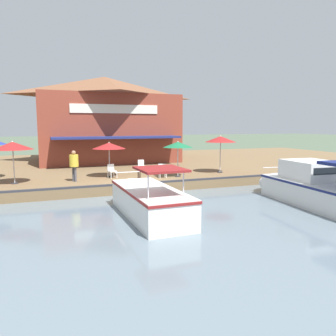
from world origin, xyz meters
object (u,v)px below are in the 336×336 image
at_px(patio_umbrella_by_entrance, 13,146).
at_px(cafe_chair_back_row_seat, 112,170).
at_px(motorboat_second_along, 145,198).
at_px(person_near_entrance, 74,162).
at_px(cafe_chair_under_first_umbrella, 142,165).
at_px(patio_umbrella_mid_patio_left, 221,139).
at_px(mooring_post, 139,176).
at_px(waterfront_restaurant, 105,118).
at_px(cafe_chair_far_corner_seat, 162,170).
at_px(patio_umbrella_mid_patio_right, 109,146).
at_px(patio_umbrella_near_quay_edge, 178,145).
at_px(motorboat_outer_channel, 316,188).

height_order(patio_umbrella_by_entrance, cafe_chair_back_row_seat, patio_umbrella_by_entrance).
bearing_deg(motorboat_second_along, person_near_entrance, -158.87).
xyz_separation_m(patio_umbrella_by_entrance, motorboat_second_along, (6.62, 5.59, -2.00)).
bearing_deg(person_near_entrance, cafe_chair_under_first_umbrella, 117.09).
bearing_deg(cafe_chair_back_row_seat, patio_umbrella_mid_patio_left, 87.23).
xyz_separation_m(patio_umbrella_mid_patio_left, person_near_entrance, (0.22, -9.72, -1.16)).
bearing_deg(patio_umbrella_mid_patio_left, mooring_post, -71.52).
relative_size(waterfront_restaurant, cafe_chair_far_corner_seat, 14.49).
bearing_deg(person_near_entrance, patio_umbrella_mid_patio_right, 114.56).
relative_size(cafe_chair_under_first_umbrella, person_near_entrance, 0.47).
height_order(waterfront_restaurant, patio_umbrella_near_quay_edge, waterfront_restaurant).
distance_m(patio_umbrella_mid_patio_left, mooring_post, 6.97).
distance_m(patio_umbrella_mid_patio_left, patio_umbrella_near_quay_edge, 3.49).
bearing_deg(motorboat_second_along, cafe_chair_under_first_umbrella, 164.85).
relative_size(cafe_chair_far_corner_seat, cafe_chair_back_row_seat, 1.00).
distance_m(patio_umbrella_mid_patio_right, cafe_chair_under_first_umbrella, 3.24).
xyz_separation_m(patio_umbrella_near_quay_edge, mooring_post, (1.48, -2.95, -1.60)).
bearing_deg(person_near_entrance, waterfront_restaurant, 161.28).
relative_size(patio_umbrella_near_quay_edge, cafe_chair_far_corner_seat, 2.66).
height_order(patio_umbrella_mid_patio_left, person_near_entrance, patio_umbrella_mid_patio_left).
bearing_deg(waterfront_restaurant, motorboat_outer_channel, 19.29).
bearing_deg(motorboat_outer_channel, cafe_chair_far_corner_seat, -143.51).
height_order(patio_umbrella_by_entrance, person_near_entrance, patio_umbrella_by_entrance).
bearing_deg(patio_umbrella_mid_patio_right, cafe_chair_back_row_seat, 6.92).
distance_m(patio_umbrella_mid_patio_right, cafe_chair_far_corner_seat, 3.67).
xyz_separation_m(patio_umbrella_mid_patio_left, cafe_chair_under_first_umbrella, (-2.21, -4.98, -1.82)).
bearing_deg(motorboat_outer_channel, patio_umbrella_mid_patio_right, -135.78).
relative_size(patio_umbrella_mid_patio_left, patio_umbrella_near_quay_edge, 1.13).
height_order(cafe_chair_back_row_seat, mooring_post, cafe_chair_back_row_seat).
bearing_deg(mooring_post, patio_umbrella_mid_patio_right, -159.20).
bearing_deg(motorboat_outer_channel, person_near_entrance, -125.49).
relative_size(waterfront_restaurant, cafe_chair_under_first_umbrella, 14.49).
height_order(patio_umbrella_mid_patio_right, patio_umbrella_by_entrance, patio_umbrella_by_entrance).
xyz_separation_m(patio_umbrella_near_quay_edge, motorboat_outer_channel, (7.09, 4.24, -1.79)).
bearing_deg(patio_umbrella_mid_patio_left, patio_umbrella_by_entrance, -90.82).
bearing_deg(cafe_chair_far_corner_seat, cafe_chair_under_first_umbrella, -169.32).
bearing_deg(patio_umbrella_by_entrance, patio_umbrella_near_quay_edge, 84.98).
xyz_separation_m(waterfront_restaurant, mooring_post, (13.39, -0.54, -3.47)).
bearing_deg(cafe_chair_far_corner_seat, motorboat_second_along, -26.22).
bearing_deg(motorboat_second_along, waterfront_restaurant, 175.19).
bearing_deg(patio_umbrella_near_quay_edge, cafe_chair_far_corner_seat, -92.25).
relative_size(cafe_chair_far_corner_seat, mooring_post, 1.01).
distance_m(patio_umbrella_near_quay_edge, motorboat_outer_channel, 8.45).
bearing_deg(cafe_chair_back_row_seat, cafe_chair_under_first_umbrella, 126.98).
height_order(patio_umbrella_by_entrance, cafe_chair_far_corner_seat, patio_umbrella_by_entrance).
bearing_deg(motorboat_outer_channel, cafe_chair_under_first_umbrella, -149.73).
height_order(waterfront_restaurant, patio_umbrella_by_entrance, waterfront_restaurant).
relative_size(cafe_chair_under_first_umbrella, motorboat_outer_channel, 0.10).
height_order(cafe_chair_back_row_seat, motorboat_second_along, motorboat_second_along).
bearing_deg(mooring_post, patio_umbrella_mid_patio_left, 108.48).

